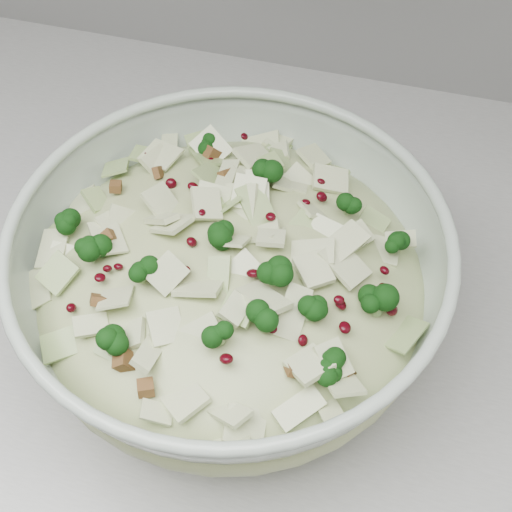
{
  "coord_description": "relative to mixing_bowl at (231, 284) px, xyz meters",
  "views": [
    {
      "loc": [
        0.68,
        1.29,
        1.43
      ],
      "look_at": [
        0.59,
        1.61,
        1.0
      ],
      "focal_mm": 50.0,
      "sensor_mm": 36.0,
      "label": 1
    }
  ],
  "objects": [
    {
      "name": "mixing_bowl",
      "position": [
        0.0,
        0.0,
        0.0
      ],
      "size": [
        0.38,
        0.38,
        0.13
      ],
      "rotation": [
        0.0,
        0.0,
        -0.16
      ],
      "color": "#A7B7A6",
      "rests_on": "counter"
    },
    {
      "name": "salad",
      "position": [
        0.0,
        -0.0,
        0.02
      ],
      "size": [
        0.38,
        0.38,
        0.13
      ],
      "rotation": [
        0.0,
        0.0,
        0.26
      ],
      "color": "#B4BF83",
      "rests_on": "mixing_bowl"
    }
  ]
}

